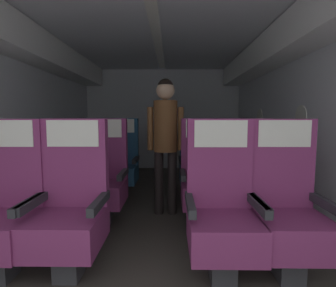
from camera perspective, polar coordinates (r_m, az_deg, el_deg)
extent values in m
cube|color=#3D3833|center=(3.30, -2.74, -15.10)|extent=(3.73, 6.10, 0.02)
cube|color=silver|center=(3.65, -31.76, 4.42)|extent=(0.08, 5.70, 2.27)
cube|color=silver|center=(3.46, 27.83, 4.59)|extent=(0.08, 5.70, 2.27)
cube|color=silver|center=(3.28, -2.95, 25.41)|extent=(3.61, 5.70, 0.06)
cube|color=silver|center=(5.95, -1.13, 5.42)|extent=(3.61, 0.06, 2.27)
cube|color=white|center=(3.64, -29.29, 19.10)|extent=(0.39, 5.47, 0.36)
cube|color=white|center=(3.48, 24.94, 19.97)|extent=(0.39, 5.47, 0.36)
cube|color=white|center=(3.27, -2.95, 24.75)|extent=(0.12, 5.13, 0.02)
cylinder|color=white|center=(3.44, 27.20, 5.37)|extent=(0.01, 0.26, 0.26)
cylinder|color=white|center=(4.76, 19.53, 5.58)|extent=(0.01, 0.26, 0.26)
cube|color=#38383D|center=(2.38, -32.89, -21.21)|extent=(0.18, 0.18, 0.24)
cube|color=#7A2D60|center=(2.34, -30.98, -3.66)|extent=(0.49, 0.09, 0.68)
cube|color=#28282D|center=(2.10, -28.14, -11.49)|extent=(0.05, 0.43, 0.06)
cube|color=silver|center=(2.28, -31.93, 1.87)|extent=(0.39, 0.01, 0.20)
cube|color=#38383D|center=(2.19, -20.99, -23.19)|extent=(0.18, 0.18, 0.24)
cube|color=#7A2D60|center=(2.08, -21.24, -17.46)|extent=(0.49, 0.51, 0.24)
cube|color=#7A2D60|center=(2.15, -19.59, -3.96)|extent=(0.49, 0.09, 0.68)
cube|color=#28282D|center=(1.94, -14.88, -12.45)|extent=(0.05, 0.43, 0.06)
cube|color=#28282D|center=(2.11, -27.46, -11.41)|extent=(0.05, 0.43, 0.06)
cube|color=silver|center=(2.07, -20.27, 2.09)|extent=(0.39, 0.01, 0.20)
cube|color=#38383D|center=(2.22, 25.04, -22.83)|extent=(0.18, 0.18, 0.24)
cube|color=#7A2D60|center=(2.12, 25.32, -17.18)|extent=(0.49, 0.51, 0.24)
cube|color=#7A2D60|center=(2.18, 23.54, -3.94)|extent=(0.49, 0.09, 0.68)
cube|color=#28282D|center=(2.16, 31.32, -11.21)|extent=(0.05, 0.43, 0.06)
cube|color=#28282D|center=(1.97, 19.24, -12.30)|extent=(0.05, 0.43, 0.06)
cube|color=silver|center=(2.11, 24.31, 2.00)|extent=(0.39, 0.01, 0.20)
cube|color=#38383D|center=(2.07, 11.91, -24.67)|extent=(0.18, 0.18, 0.24)
cube|color=#7A2D60|center=(1.96, 12.06, -18.68)|extent=(0.49, 0.51, 0.24)
cube|color=#7A2D60|center=(2.03, 11.16, -4.29)|extent=(0.49, 0.09, 0.68)
cube|color=#28282D|center=(1.95, 19.12, -12.51)|extent=(0.05, 0.43, 0.06)
cube|color=#28282D|center=(1.86, 4.90, -13.11)|extent=(0.05, 0.43, 0.06)
cube|color=silver|center=(1.95, 11.55, 2.12)|extent=(0.39, 0.01, 0.20)
cube|color=#38383D|center=(3.15, -23.06, -14.09)|extent=(0.18, 0.18, 0.24)
cube|color=#7A2D60|center=(3.08, -23.23, -9.94)|extent=(0.49, 0.51, 0.24)
cube|color=#7A2D60|center=(3.19, -22.03, -0.99)|extent=(0.49, 0.09, 0.68)
cube|color=#28282D|center=(2.95, -19.21, -6.33)|extent=(0.05, 0.43, 0.06)
cube|color=#28282D|center=(3.14, -27.31, -5.93)|extent=(0.05, 0.43, 0.06)
cube|color=silver|center=(3.12, -22.54, 3.09)|extent=(0.39, 0.01, 0.20)
cube|color=#38383D|center=(3.00, -14.27, -14.82)|extent=(0.18, 0.18, 0.24)
cube|color=#7A2D60|center=(2.93, -14.38, -10.47)|extent=(0.49, 0.51, 0.24)
cube|color=#7A2D60|center=(3.04, -13.57, -1.04)|extent=(0.49, 0.09, 0.68)
cube|color=#28282D|center=(2.83, -9.87, -6.61)|extent=(0.05, 0.43, 0.06)
cube|color=#28282D|center=(2.95, -18.90, -6.32)|extent=(0.05, 0.43, 0.06)
cube|color=silver|center=(2.97, -13.91, 3.25)|extent=(0.39, 0.01, 0.20)
cube|color=#38383D|center=(3.03, 17.70, -14.73)|extent=(0.18, 0.18, 0.24)
cube|color=#7A2D60|center=(2.96, 17.84, -10.42)|extent=(0.49, 0.51, 0.24)
cube|color=#7A2D60|center=(3.06, 16.95, -1.08)|extent=(0.49, 0.09, 0.68)
cube|color=#28282D|center=(2.98, 22.29, -6.30)|extent=(0.05, 0.43, 0.06)
cube|color=#28282D|center=(2.85, 13.44, -6.59)|extent=(0.05, 0.43, 0.06)
cube|color=silver|center=(3.00, 17.35, 3.18)|extent=(0.39, 0.01, 0.20)
cube|color=#38383D|center=(2.92, 7.97, -15.29)|extent=(0.18, 0.18, 0.24)
cube|color=#7A2D60|center=(2.85, 8.04, -10.83)|extent=(0.49, 0.51, 0.24)
cube|color=#7A2D60|center=(2.96, 7.65, -1.12)|extent=(0.49, 0.09, 0.68)
cube|color=#28282D|center=(2.83, 12.83, -6.63)|extent=(0.05, 0.43, 0.06)
cube|color=#28282D|center=(2.77, 3.27, -6.77)|extent=(0.05, 0.43, 0.06)
cube|color=silver|center=(2.89, 7.83, 3.30)|extent=(0.39, 0.01, 0.20)
cube|color=#38383D|center=(4.01, -17.58, -9.67)|extent=(0.18, 0.18, 0.24)
cube|color=navy|center=(3.95, -17.68, -6.36)|extent=(0.49, 0.51, 0.24)
cube|color=navy|center=(4.08, -16.95, 0.55)|extent=(0.49, 0.09, 0.68)
cube|color=#28282D|center=(3.85, -14.47, -3.43)|extent=(0.05, 0.43, 0.06)
cube|color=#28282D|center=(4.00, -20.96, -3.30)|extent=(0.05, 0.43, 0.06)
cube|color=silver|center=(4.02, -17.26, 3.75)|extent=(0.39, 0.01, 0.20)
cube|color=#38383D|center=(3.88, -10.50, -10.00)|extent=(0.18, 0.18, 0.24)
cube|color=navy|center=(3.83, -10.56, -6.58)|extent=(0.49, 0.51, 0.24)
cube|color=navy|center=(3.96, -10.09, 0.56)|extent=(0.49, 0.09, 0.68)
cube|color=#28282D|center=(3.75, -7.10, -3.54)|extent=(0.05, 0.43, 0.06)
cube|color=#28282D|center=(3.84, -14.05, -3.44)|extent=(0.05, 0.43, 0.06)
cube|color=silver|center=(3.90, -10.29, 3.86)|extent=(0.39, 0.01, 0.20)
cube|color=#38383D|center=(3.90, 13.59, -10.00)|extent=(0.18, 0.18, 0.24)
cube|color=navy|center=(3.84, 13.67, -6.59)|extent=(0.49, 0.51, 0.24)
cube|color=navy|center=(3.98, 13.15, 0.52)|extent=(0.49, 0.09, 0.68)
cube|color=#28282D|center=(3.86, 17.13, -3.47)|extent=(0.05, 0.43, 0.06)
cube|color=#28282D|center=(3.76, 10.26, -3.56)|extent=(0.05, 0.43, 0.06)
cube|color=silver|center=(3.91, 13.38, 3.80)|extent=(0.39, 0.01, 0.20)
cube|color=#38383D|center=(3.82, 6.37, -10.21)|extent=(0.18, 0.18, 0.24)
cube|color=navy|center=(3.76, 6.41, -6.73)|extent=(0.49, 0.51, 0.24)
cube|color=navy|center=(3.90, 6.18, 0.53)|extent=(0.49, 0.09, 0.68)
cube|color=#28282D|center=(3.75, 10.01, -3.57)|extent=(0.05, 0.43, 0.06)
cube|color=#28282D|center=(3.71, 2.84, -3.61)|extent=(0.05, 0.43, 0.06)
cube|color=silver|center=(3.83, 6.28, 3.89)|extent=(0.39, 0.01, 0.20)
cylinder|color=black|center=(3.16, -2.01, -8.59)|extent=(0.11, 0.11, 0.76)
cylinder|color=black|center=(3.16, 0.92, -8.61)|extent=(0.11, 0.11, 0.76)
cylinder|color=brown|center=(3.06, -0.56, 3.83)|extent=(0.28, 0.28, 0.60)
cylinder|color=brown|center=(3.07, -3.92, 3.26)|extent=(0.07, 0.07, 0.51)
cylinder|color=brown|center=(3.07, 2.81, 3.26)|extent=(0.07, 0.07, 0.51)
sphere|color=tan|center=(3.08, -0.57, 11.62)|extent=(0.22, 0.22, 0.22)
sphere|color=black|center=(3.08, -0.57, 12.41)|extent=(0.18, 0.18, 0.18)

